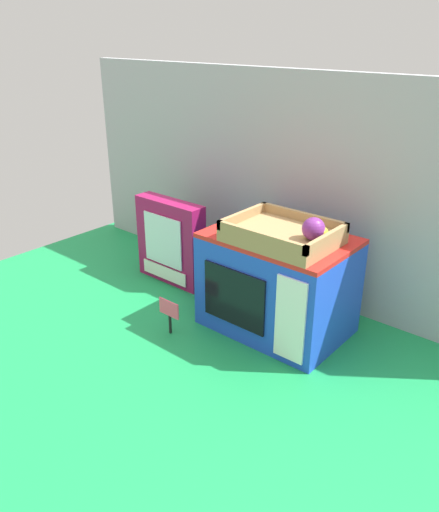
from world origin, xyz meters
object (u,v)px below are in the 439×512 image
toy_microwave (277,283)px  price_sign (169,312)px  food_groups_crate (286,234)px  cookie_set_box (171,242)px

toy_microwave → price_sign: toy_microwave is taller
food_groups_crate → cookie_set_box: (-0.47, 0.05, -0.16)m
toy_microwave → price_sign: 0.30m
price_sign → food_groups_crate: bearing=38.3°
toy_microwave → food_groups_crate: bearing=-36.8°
toy_microwave → price_sign: bearing=-133.1°
toy_microwave → price_sign: size_ratio=3.75×
food_groups_crate → cookie_set_box: bearing=174.2°
cookie_set_box → price_sign: 0.33m
price_sign → toy_microwave: bearing=46.9°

